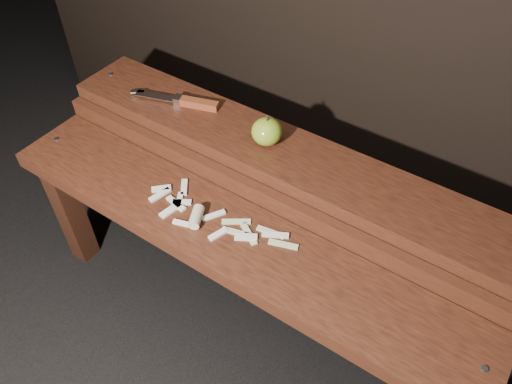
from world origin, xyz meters
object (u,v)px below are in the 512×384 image
Objects in this scene: bench_front_tier at (226,253)px; apple at (267,131)px; knife at (188,102)px; bench_rear_tier at (280,176)px.

apple reaches higher than bench_front_tier.
bench_front_tier is 0.30m from apple.
bench_front_tier is at bearing -39.68° from knife.
bench_rear_tier is at bearing -3.00° from knife.
knife is at bearing 177.46° from apple.
knife is at bearing 140.32° from bench_front_tier.
bench_rear_tier is 5.01× the size of knife.
knife is (-0.29, 0.24, 0.16)m from bench_front_tier.
bench_rear_tier is 0.13m from apple.
knife reaches higher than bench_rear_tier.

